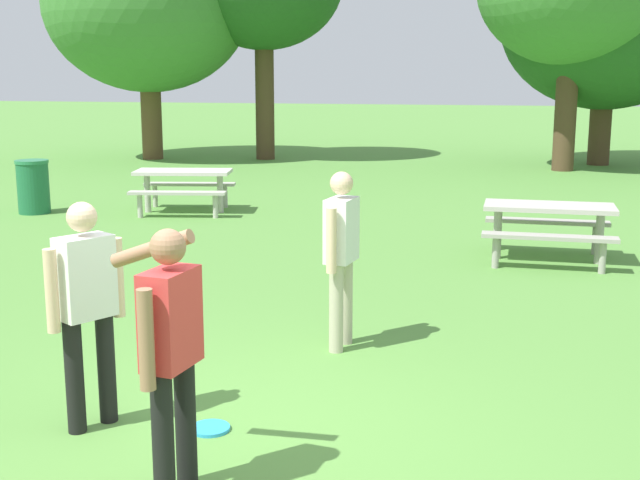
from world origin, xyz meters
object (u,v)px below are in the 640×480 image
object	(u,v)px
person_bystander	(87,300)
tree_tall_left	(147,5)
picnic_table_near	(549,220)
trash_can_beside_table	(33,187)
tree_slender_mid	(607,19)
person_catcher	(169,343)
picnic_table_far	(183,182)
person_thrower	(341,248)
frisbee	(210,428)

from	to	relation	value
person_bystander	tree_tall_left	world-z (taller)	tree_tall_left
person_bystander	picnic_table_near	xyz separation A→B (m)	(3.38, 6.28, -0.38)
trash_can_beside_table	tree_tall_left	xyz separation A→B (m)	(-1.88, 9.34, 3.88)
picnic_table_near	tree_slender_mid	bearing A→B (deg)	81.93
person_catcher	picnic_table_far	distance (m)	10.44
person_bystander	trash_can_beside_table	size ratio (longest dim) A/B	1.71
person_thrower	picnic_table_near	xyz separation A→B (m)	(1.99, 4.16, -0.38)
trash_can_beside_table	tree_tall_left	bearing A→B (deg)	101.38
person_catcher	tree_slender_mid	world-z (taller)	tree_slender_mid
person_bystander	tree_slender_mid	size ratio (longest dim) A/B	0.26
frisbee	picnic_table_near	size ratio (longest dim) A/B	0.16
frisbee	person_thrower	bearing A→B (deg)	74.87
tree_tall_left	tree_slender_mid	world-z (taller)	tree_tall_left
picnic_table_far	trash_can_beside_table	bearing A→B (deg)	-165.34
person_bystander	tree_tall_left	distance (m)	19.35
person_thrower	tree_tall_left	distance (m)	18.08
trash_can_beside_table	picnic_table_near	bearing A→B (deg)	-12.26
tree_tall_left	picnic_table_near	bearing A→B (deg)	-46.31
person_thrower	trash_can_beside_table	xyz separation A→B (m)	(-6.90, 6.09, -0.46)
picnic_table_far	frisbee	bearing A→B (deg)	-66.83
picnic_table_near	trash_can_beside_table	xyz separation A→B (m)	(-8.89, 1.93, -0.08)
person_bystander	picnic_table_near	size ratio (longest dim) A/B	0.96
tree_tall_left	trash_can_beside_table	bearing A→B (deg)	-78.62
tree_tall_left	tree_slender_mid	xyz separation A→B (m)	(12.55, 1.30, -0.50)
person_thrower	picnic_table_far	size ratio (longest dim) A/B	0.85
person_thrower	frisbee	size ratio (longest dim) A/B	5.82
person_bystander	picnic_table_far	world-z (taller)	person_bystander
frisbee	tree_slender_mid	distance (m)	19.60
frisbee	tree_tall_left	bearing A→B (deg)	115.30
frisbee	tree_slender_mid	xyz separation A→B (m)	(4.31, 18.73, 3.86)
person_thrower	person_catcher	xyz separation A→B (m)	(-0.43, -2.92, 0.02)
person_bystander	tree_tall_left	xyz separation A→B (m)	(-7.39, 17.56, 3.42)
picnic_table_near	tree_slender_mid	world-z (taller)	tree_slender_mid
person_bystander	picnic_table_far	distance (m)	9.37
picnic_table_near	trash_can_beside_table	distance (m)	9.10
person_thrower	tree_slender_mid	xyz separation A→B (m)	(3.77, 16.73, 2.93)
trash_can_beside_table	frisbee	bearing A→B (deg)	-51.82
frisbee	tree_tall_left	distance (m)	19.77
trash_can_beside_table	person_thrower	bearing A→B (deg)	-41.41
tree_tall_left	tree_slender_mid	distance (m)	12.63
person_bystander	tree_slender_mid	distance (m)	19.77
person_catcher	person_bystander	size ratio (longest dim) A/B	1.00
picnic_table_far	tree_tall_left	world-z (taller)	tree_tall_left
person_bystander	tree_slender_mid	xyz separation A→B (m)	(5.16, 18.85, 2.93)
picnic_table_near	tree_slender_mid	size ratio (longest dim) A/B	0.27
person_catcher	trash_can_beside_table	distance (m)	11.10
person_bystander	picnic_table_near	bearing A→B (deg)	61.74
trash_can_beside_table	tree_slender_mid	xyz separation A→B (m)	(10.67, 10.64, 3.38)
picnic_table_near	picnic_table_far	size ratio (longest dim) A/B	0.88
person_catcher	picnic_table_far	xyz separation A→B (m)	(-3.87, 9.69, -0.40)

